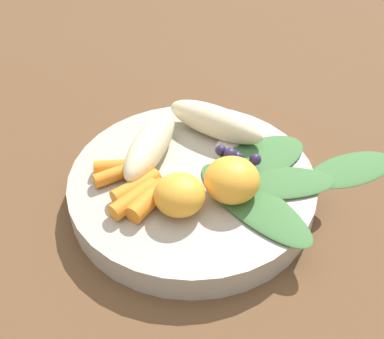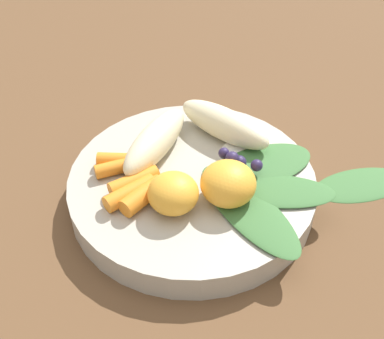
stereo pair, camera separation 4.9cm
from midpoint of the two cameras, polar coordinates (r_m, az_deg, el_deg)
name	(u,v)px [view 2 (the right image)]	position (r m, az deg, el deg)	size (l,w,h in m)	color
ground_plane	(192,198)	(0.52, 2.71, -3.34)	(2.40, 2.40, 0.00)	brown
bowl	(192,187)	(0.51, 2.77, -2.18)	(0.25, 0.25, 0.03)	#B2AD9E
banana_peeled_left	(155,141)	(0.51, -1.47, 3.14)	(0.11, 0.03, 0.03)	beige
banana_peeled_right	(224,124)	(0.54, 6.29, 5.06)	(0.11, 0.03, 0.03)	beige
orange_segment_near	(228,184)	(0.47, 7.15, -1.73)	(0.05, 0.05, 0.04)	#F4A833
orange_segment_far	(173,193)	(0.46, 0.93, -2.85)	(0.05, 0.05, 0.04)	#F4A833
carrot_front	(125,160)	(0.51, -4.87, 0.92)	(0.02, 0.02, 0.06)	orange
carrot_mid_left	(124,167)	(0.50, -4.92, 0.12)	(0.01, 0.01, 0.06)	orange
carrot_mid_right	(134,182)	(0.48, -3.70, -1.53)	(0.02, 0.02, 0.05)	orange
carrot_rear	(130,193)	(0.47, -4.10, -2.81)	(0.02, 0.02, 0.05)	orange
carrot_small	(143,196)	(0.47, -2.63, -3.14)	(0.02, 0.02, 0.05)	orange
blueberry_pile	(239,168)	(0.50, 8.14, 0.03)	(0.05, 0.05, 0.02)	#2D234C
coconut_shred_patch	(241,153)	(0.53, 8.29, 1.75)	(0.04, 0.04, 0.00)	white
kale_leaf_left	(248,209)	(0.47, 9.38, -4.54)	(0.14, 0.05, 0.01)	#3D7038
kale_leaf_right	(273,191)	(0.49, 12.00, -2.49)	(0.12, 0.05, 0.01)	#3D7038
kale_leaf_rear	(260,166)	(0.51, 10.43, 0.29)	(0.12, 0.06, 0.01)	#3D7038
kale_leaf_stray	(362,183)	(0.57, 21.09, -1.58)	(0.11, 0.05, 0.01)	#3D7038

